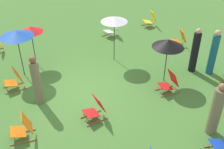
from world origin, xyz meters
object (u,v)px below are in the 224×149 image
(deckchair_9, at_px, (95,109))
(person_3, at_px, (216,111))
(person_2, at_px, (213,53))
(deckchair_8, at_px, (169,83))
(person_1, at_px, (195,51))
(deckchair_12, at_px, (15,80))
(umbrella_1, at_px, (16,34))
(umbrella_4, at_px, (168,43))
(deckchair_2, at_px, (179,39))
(deckchair_3, at_px, (23,128))
(umbrella_0, at_px, (114,19))
(deckchair_1, at_px, (111,29))
(deckchair_4, at_px, (224,142))
(deckchair_7, at_px, (150,20))
(umbrella_2, at_px, (30,29))
(person_0, at_px, (37,81))

(deckchair_9, xyz_separation_m, person_3, (1.95, 3.02, 0.47))
(deckchair_9, xyz_separation_m, person_2, (-0.73, 5.15, 0.54))
(deckchair_9, relative_size, person_3, 0.46)
(deckchair_8, bearing_deg, person_1, 117.72)
(deckchair_12, distance_m, umbrella_1, 1.68)
(deckchair_8, distance_m, umbrella_1, 5.87)
(umbrella_4, relative_size, person_2, 0.94)
(deckchair_2, distance_m, deckchair_3, 8.18)
(deckchair_9, height_order, umbrella_1, umbrella_1)
(umbrella_0, xyz_separation_m, person_2, (2.47, 3.13, -0.96))
(deckchair_12, xyz_separation_m, person_1, (1.52, 6.79, 0.51))
(deckchair_1, distance_m, deckchair_4, 8.15)
(deckchair_2, height_order, deckchair_7, same)
(person_3, bearing_deg, umbrella_1, -158.56)
(person_3, bearing_deg, deckchair_9, -142.77)
(person_2, bearing_deg, deckchair_2, -48.22)
(deckchair_8, relative_size, deckchair_9, 1.00)
(deckchair_2, distance_m, deckchair_7, 2.61)
(person_2, bearing_deg, person_3, 97.22)
(deckchair_12, bearing_deg, deckchair_3, -5.53)
(deckchair_9, bearing_deg, umbrella_1, -161.97)
(deckchair_2, distance_m, umbrella_1, 7.23)
(deckchair_3, relative_size, person_3, 0.46)
(deckchair_7, height_order, deckchair_9, same)
(person_3, bearing_deg, person_2, 121.70)
(deckchair_7, bearing_deg, umbrella_2, -70.99)
(deckchair_2, relative_size, deckchair_7, 1.02)
(deckchair_4, relative_size, person_0, 0.45)
(deckchair_9, xyz_separation_m, umbrella_1, (-3.49, -1.77, 1.41))
(deckchair_2, relative_size, person_0, 0.46)
(deckchair_1, height_order, person_0, person_0)
(person_3, bearing_deg, deckchair_3, -130.41)
(person_1, bearing_deg, umbrella_0, 110.54)
(person_2, height_order, person_3, person_2)
(deckchair_1, distance_m, umbrella_4, 4.67)
(deckchair_4, distance_m, deckchair_8, 3.00)
(deckchair_8, xyz_separation_m, deckchair_9, (0.32, -2.96, 0.00))
(deckchair_1, distance_m, deckchair_7, 2.43)
(deckchair_2, distance_m, deckchair_8, 3.68)
(umbrella_2, relative_size, person_0, 0.92)
(deckchair_3, height_order, person_3, person_3)
(umbrella_2, distance_m, umbrella_4, 5.42)
(umbrella_2, distance_m, person_0, 2.83)
(deckchair_4, bearing_deg, person_3, 175.15)
(umbrella_1, bearing_deg, deckchair_1, 113.21)
(person_0, bearing_deg, deckchair_8, 92.23)
(deckchair_2, bearing_deg, deckchair_3, -54.24)
(deckchair_7, relative_size, person_1, 0.45)
(deckchair_4, bearing_deg, person_0, -123.94)
(deckchair_9, height_order, umbrella_0, umbrella_0)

